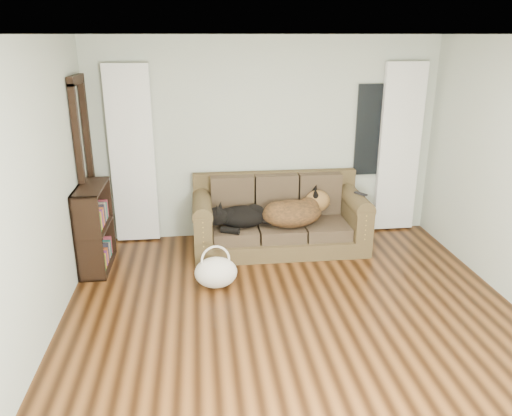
{
  "coord_description": "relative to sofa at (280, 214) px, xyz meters",
  "views": [
    {
      "loc": [
        -0.86,
        -3.86,
        2.6
      ],
      "look_at": [
        -0.23,
        1.6,
        0.68
      ],
      "focal_mm": 35.0,
      "sensor_mm": 36.0,
      "label": 1
    }
  ],
  "objects": [
    {
      "name": "door_casing",
      "position": [
        -2.32,
        0.07,
        0.6
      ],
      "size": [
        0.07,
        0.6,
        2.1
      ],
      "primitive_type": "cube",
      "color": "black",
      "rests_on": "ground"
    },
    {
      "name": "window_pane",
      "position": [
        1.33,
        0.5,
        0.95
      ],
      "size": [
        0.5,
        0.03,
        1.2
      ],
      "primitive_type": "cube",
      "color": "black",
      "rests_on": "wall_back"
    },
    {
      "name": "curtain_right",
      "position": [
        1.68,
        0.45,
        0.7
      ],
      "size": [
        0.55,
        0.08,
        2.25
      ],
      "primitive_type": "cube",
      "color": "white",
      "rests_on": "ground"
    },
    {
      "name": "dog_black_lab",
      "position": [
        -0.52,
        -0.1,
        0.03
      ],
      "size": [
        0.62,
        0.44,
        0.26
      ],
      "primitive_type": "ellipsoid",
      "rotation": [
        0.0,
        0.0,
        0.01
      ],
      "color": "black",
      "rests_on": "sofa"
    },
    {
      "name": "tote_bag",
      "position": [
        -0.85,
        -0.97,
        -0.29
      ],
      "size": [
        0.52,
        0.44,
        0.34
      ],
      "primitive_type": "ellipsoid",
      "rotation": [
        0.0,
        0.0,
        -0.19
      ],
      "color": "white",
      "rests_on": "floor"
    },
    {
      "name": "tv_remote",
      "position": [
        0.99,
        -0.14,
        0.28
      ],
      "size": [
        0.15,
        0.2,
        0.02
      ],
      "primitive_type": "cube",
      "rotation": [
        0.0,
        0.0,
        0.53
      ],
      "color": "black",
      "rests_on": "sofa"
    },
    {
      "name": "curtain_left",
      "position": [
        -1.82,
        0.45,
        0.7
      ],
      "size": [
        0.55,
        0.08,
        2.25
      ],
      "primitive_type": "cube",
      "color": "white",
      "rests_on": "ground"
    },
    {
      "name": "dog_shepherd",
      "position": [
        0.17,
        -0.1,
        0.04
      ],
      "size": [
        0.85,
        0.65,
        0.35
      ],
      "primitive_type": "ellipsoid",
      "rotation": [
        0.0,
        0.0,
        3.26
      ],
      "color": "black",
      "rests_on": "sofa"
    },
    {
      "name": "floor",
      "position": [
        -0.12,
        -1.97,
        -0.45
      ],
      "size": [
        5.0,
        5.0,
        0.0
      ],
      "primitive_type": "plane",
      "color": "black",
      "rests_on": "ground"
    },
    {
      "name": "wall_left",
      "position": [
        -2.37,
        -1.97,
        0.85
      ],
      "size": [
        0.04,
        5.0,
        2.6
      ],
      "primitive_type": "cube",
      "color": "#B0BBA8",
      "rests_on": "ground"
    },
    {
      "name": "ceiling",
      "position": [
        -0.12,
        -1.97,
        2.15
      ],
      "size": [
        5.0,
        5.0,
        0.0
      ],
      "primitive_type": "plane",
      "color": "white",
      "rests_on": "ground"
    },
    {
      "name": "wall_back",
      "position": [
        -0.12,
        0.53,
        0.85
      ],
      "size": [
        4.5,
        0.04,
        2.6
      ],
      "primitive_type": "cube",
      "color": "#B0BBA8",
      "rests_on": "ground"
    },
    {
      "name": "bookshelf",
      "position": [
        -2.21,
        -0.32,
        0.05
      ],
      "size": [
        0.31,
        0.8,
        0.99
      ],
      "primitive_type": "cube",
      "rotation": [
        0.0,
        0.0,
        -0.02
      ],
      "color": "black",
      "rests_on": "floor"
    },
    {
      "name": "sofa",
      "position": [
        0.0,
        0.0,
        0.0
      ],
      "size": [
        2.15,
        0.93,
        0.88
      ],
      "primitive_type": "cube",
      "color": "#41381E",
      "rests_on": "floor"
    }
  ]
}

